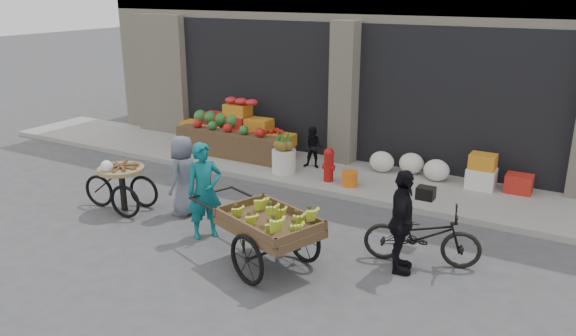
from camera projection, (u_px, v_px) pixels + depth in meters
The scene contains 15 objects.
ground at pixel (211, 248), 8.94m from camera, with size 80.00×80.00×0.00m, color #424244.
sidewalk at pixel (325, 174), 12.30m from camera, with size 18.00×2.20×0.12m, color gray.
building at pixel (395, 11), 14.52m from camera, with size 14.00×6.45×7.00m.
fruit_display at pixel (238, 130), 13.52m from camera, with size 3.10×1.12×1.24m.
pineapple_bin at pixel (284, 161), 12.15m from camera, with size 0.52×0.52×0.50m, color silver.
fire_hydrant at pixel (329, 163), 11.54m from camera, with size 0.22×0.22×0.71m.
orange_bucket at pixel (350, 179), 11.33m from camera, with size 0.32×0.32×0.30m, color orange.
right_bay_goods at pixel (453, 170), 11.44m from camera, with size 3.35×0.60×0.70m.
seated_person at pixel (313, 147), 12.38m from camera, with size 0.45×0.35×0.93m, color black.
banana_cart at pixel (267, 219), 8.10m from camera, with size 2.68×1.75×1.04m.
vendor_woman at pixel (204, 191), 9.11m from camera, with size 0.59×0.39×1.61m, color #0D6167.
tricycle_cart at pixel (122, 182), 10.27m from camera, with size 1.45×0.95×0.95m.
vendor_grey at pixel (184, 175), 10.07m from camera, with size 0.72×0.47×1.47m, color slate.
bicycle at pixel (422, 235), 8.32m from camera, with size 0.60×1.72×0.90m, color black.
cyclist at pixel (402, 222), 7.98m from camera, with size 0.91×0.38×1.55m, color black.
Camera 1 is at (5.12, -6.41, 3.96)m, focal length 35.00 mm.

